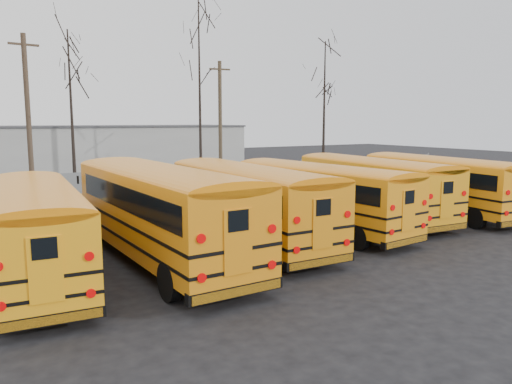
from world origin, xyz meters
TOP-DOWN VIEW (x-y plane):
  - ground at (0.00, 0.00)m, footprint 120.00×120.00m
  - fence at (0.00, 12.00)m, footprint 40.00×0.04m
  - distant_building at (2.00, 32.00)m, footprint 22.00×8.00m
  - bus_a at (-9.15, 1.54)m, footprint 3.15×10.26m
  - bus_b at (-5.46, 1.49)m, footprint 2.90×11.45m
  - bus_c at (-1.79, 2.20)m, footprint 2.75×10.71m
  - bus_d at (1.78, 2.45)m, footprint 3.25×10.32m
  - bus_e at (5.51, 3.28)m, footprint 3.19×10.51m
  - bus_f at (9.13, 2.35)m, footprint 3.38×10.44m
  - utility_pole_left at (-7.04, 18.73)m, footprint 1.70×0.35m
  - utility_pole_right at (6.15, 19.67)m, footprint 1.58×0.35m
  - tree_3 at (-5.08, 16.22)m, footprint 0.26×0.26m
  - tree_4 at (2.58, 15.49)m, footprint 0.26×0.26m
  - tree_5 at (13.34, 16.41)m, footprint 0.26×0.26m

SIDE VIEW (x-z plane):
  - ground at x=0.00m, z-range 0.00..0.00m
  - fence at x=0.00m, z-range 0.00..2.00m
  - bus_a at x=-9.15m, z-range 0.24..3.07m
  - bus_d at x=1.78m, z-range 0.24..3.09m
  - bus_f at x=9.13m, z-range 0.25..3.12m
  - bus_e at x=5.51m, z-range 0.25..3.15m
  - bus_c at x=-1.79m, z-range 0.26..3.23m
  - bus_b at x=-5.46m, z-range 0.27..3.46m
  - distant_building at x=2.00m, z-range 0.00..4.00m
  - utility_pole_right at x=6.15m, z-range 0.12..8.99m
  - tree_3 at x=-5.08m, z-range 0.00..9.58m
  - utility_pole_left at x=-7.04m, z-range 0.13..9.69m
  - tree_5 at x=13.34m, z-range 0.00..10.42m
  - tree_4 at x=2.58m, z-range 0.00..12.24m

